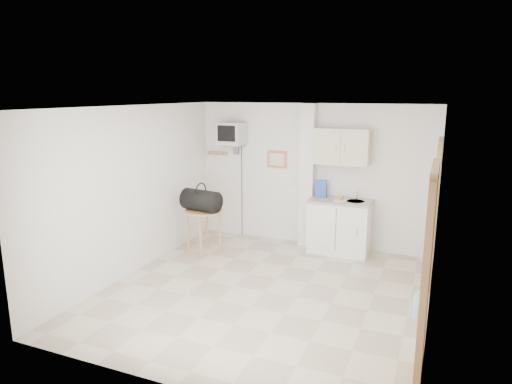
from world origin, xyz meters
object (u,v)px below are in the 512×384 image
at_px(round_table, 204,216).
at_px(duffel_bag, 201,200).
at_px(crt_television, 232,134).
at_px(water_bottle, 418,306).

distance_m(round_table, duffel_bag, 0.29).
xyz_separation_m(crt_television, water_bottle, (3.43, -2.00, -1.78)).
relative_size(crt_television, water_bottle, 6.28).
bearing_deg(crt_television, water_bottle, -30.31).
bearing_deg(duffel_bag, water_bottle, -6.17).
relative_size(crt_television, duffel_bag, 3.10).
distance_m(crt_television, duffel_bag, 1.43).
xyz_separation_m(crt_television, duffel_bag, (-0.08, -1.02, -1.00)).
bearing_deg(crt_television, round_table, -94.13).
bearing_deg(round_table, crt_television, 85.87).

